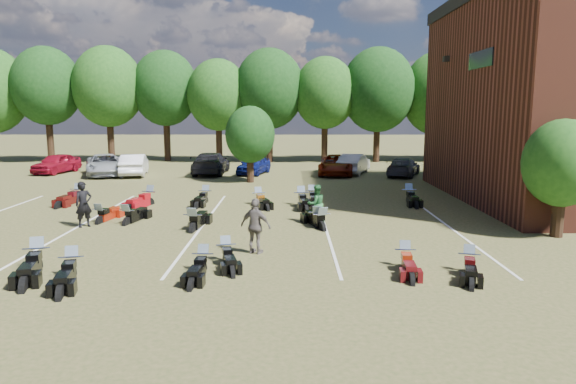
{
  "coord_description": "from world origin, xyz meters",
  "views": [
    {
      "loc": [
        0.56,
        -17.64,
        4.68
      ],
      "look_at": [
        0.49,
        4.0,
        1.2
      ],
      "focal_mm": 32.0,
      "sensor_mm": 36.0,
      "label": 1
    }
  ],
  "objects_px": {
    "person_grey": "(256,226)",
    "person_green": "(316,204)",
    "motorcycle_3": "(73,278)",
    "car_4": "(254,165)",
    "motorcycle_14": "(78,202)",
    "motorcycle_7": "(100,223)",
    "person_black": "(84,204)",
    "car_0": "(56,163)"
  },
  "relations": [
    {
      "from": "car_0",
      "to": "motorcycle_7",
      "type": "xyz_separation_m",
      "value": [
        9.47,
        -17.1,
        -0.73
      ]
    },
    {
      "from": "car_0",
      "to": "car_4",
      "type": "bearing_deg",
      "value": 10.04
    },
    {
      "from": "car_0",
      "to": "person_black",
      "type": "relative_size",
      "value": 2.33
    },
    {
      "from": "car_4",
      "to": "person_black",
      "type": "bearing_deg",
      "value": -92.92
    },
    {
      "from": "person_black",
      "to": "motorcycle_14",
      "type": "distance_m",
      "value": 6.29
    },
    {
      "from": "person_green",
      "to": "motorcycle_3",
      "type": "height_order",
      "value": "person_green"
    },
    {
      "from": "motorcycle_3",
      "to": "motorcycle_14",
      "type": "bearing_deg",
      "value": 99.06
    },
    {
      "from": "car_0",
      "to": "person_green",
      "type": "bearing_deg",
      "value": -30.6
    },
    {
      "from": "car_4",
      "to": "motorcycle_14",
      "type": "height_order",
      "value": "car_4"
    },
    {
      "from": "car_0",
      "to": "motorcycle_3",
      "type": "bearing_deg",
      "value": -52.96
    },
    {
      "from": "car_4",
      "to": "motorcycle_3",
      "type": "height_order",
      "value": "car_4"
    },
    {
      "from": "person_black",
      "to": "person_grey",
      "type": "distance_m",
      "value": 8.14
    },
    {
      "from": "motorcycle_7",
      "to": "car_4",
      "type": "bearing_deg",
      "value": -98.71
    },
    {
      "from": "car_4",
      "to": "motorcycle_7",
      "type": "bearing_deg",
      "value": -92.41
    },
    {
      "from": "motorcycle_3",
      "to": "motorcycle_7",
      "type": "distance_m",
      "value": 7.24
    },
    {
      "from": "car_4",
      "to": "motorcycle_7",
      "type": "distance_m",
      "value": 17.42
    },
    {
      "from": "car_0",
      "to": "person_black",
      "type": "height_order",
      "value": "person_black"
    },
    {
      "from": "person_grey",
      "to": "car_4",
      "type": "bearing_deg",
      "value": -61.19
    },
    {
      "from": "person_black",
      "to": "motorcycle_7",
      "type": "relative_size",
      "value": 0.87
    },
    {
      "from": "motorcycle_7",
      "to": "person_green",
      "type": "bearing_deg",
      "value": -170.46
    },
    {
      "from": "person_green",
      "to": "car_4",
      "type": "bearing_deg",
      "value": -102.19
    },
    {
      "from": "person_green",
      "to": "person_grey",
      "type": "distance_m",
      "value": 5.11
    },
    {
      "from": "car_0",
      "to": "car_4",
      "type": "height_order",
      "value": "car_0"
    },
    {
      "from": "person_black",
      "to": "person_green",
      "type": "xyz_separation_m",
      "value": [
        9.39,
        0.74,
        -0.11
      ]
    },
    {
      "from": "person_green",
      "to": "motorcycle_3",
      "type": "relative_size",
      "value": 0.73
    },
    {
      "from": "person_black",
      "to": "person_green",
      "type": "height_order",
      "value": "person_black"
    },
    {
      "from": "car_0",
      "to": "car_4",
      "type": "distance_m",
      "value": 14.76
    },
    {
      "from": "person_grey",
      "to": "motorcycle_14",
      "type": "distance_m",
      "value": 13.67
    },
    {
      "from": "car_0",
      "to": "motorcycle_3",
      "type": "xyz_separation_m",
      "value": [
        11.26,
        -24.11,
        -0.73
      ]
    },
    {
      "from": "person_green",
      "to": "motorcycle_14",
      "type": "relative_size",
      "value": 0.68
    },
    {
      "from": "car_4",
      "to": "person_grey",
      "type": "height_order",
      "value": "person_grey"
    },
    {
      "from": "motorcycle_3",
      "to": "motorcycle_7",
      "type": "bearing_deg",
      "value": 91.69
    },
    {
      "from": "person_green",
      "to": "motorcycle_3",
      "type": "distance_m",
      "value": 10.17
    },
    {
      "from": "car_0",
      "to": "person_grey",
      "type": "bearing_deg",
      "value": -41.01
    },
    {
      "from": "person_black",
      "to": "person_grey",
      "type": "height_order",
      "value": "person_black"
    },
    {
      "from": "car_0",
      "to": "motorcycle_7",
      "type": "bearing_deg",
      "value": -49.0
    },
    {
      "from": "car_4",
      "to": "car_0",
      "type": "bearing_deg",
      "value": -166.74
    },
    {
      "from": "car_4",
      "to": "person_black",
      "type": "relative_size",
      "value": 2.19
    },
    {
      "from": "car_0",
      "to": "person_green",
      "type": "xyz_separation_m",
      "value": [
        18.48,
        -17.0,
        0.08
      ]
    },
    {
      "from": "person_grey",
      "to": "person_green",
      "type": "bearing_deg",
      "value": -90.99
    },
    {
      "from": "motorcycle_3",
      "to": "motorcycle_14",
      "type": "distance_m",
      "value": 12.92
    },
    {
      "from": "person_grey",
      "to": "motorcycle_3",
      "type": "xyz_separation_m",
      "value": [
        -5.01,
        -2.5,
        -0.92
      ]
    }
  ]
}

